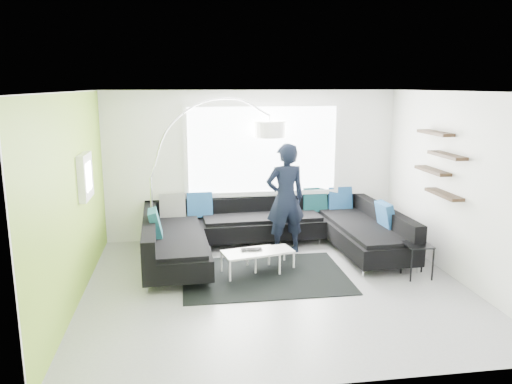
# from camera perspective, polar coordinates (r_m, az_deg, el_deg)

# --- Properties ---
(ground) EXTENTS (5.50, 5.50, 0.00)m
(ground) POSITION_cam_1_polar(r_m,az_deg,el_deg) (7.44, 2.30, -10.69)
(ground) COLOR gray
(ground) RESTS_ON ground
(room_shell) EXTENTS (5.54, 5.04, 2.82)m
(room_shell) POSITION_cam_1_polar(r_m,az_deg,el_deg) (7.15, 2.41, 3.46)
(room_shell) COLOR white
(room_shell) RESTS_ON ground
(sectional_sofa) EXTENTS (4.37, 2.82, 0.92)m
(sectional_sofa) POSITION_cam_1_polar(r_m,az_deg,el_deg) (8.53, 1.77, -4.78)
(sectional_sofa) COLOR black
(sectional_sofa) RESTS_ON ground
(rug) EXTENTS (2.51, 1.83, 0.01)m
(rug) POSITION_cam_1_polar(r_m,az_deg,el_deg) (7.79, 0.99, -9.55)
(rug) COLOR black
(rug) RESTS_ON ground
(coffee_table) EXTENTS (1.20, 0.85, 0.36)m
(coffee_table) POSITION_cam_1_polar(r_m,az_deg,el_deg) (7.96, 0.54, -7.75)
(coffee_table) COLOR silver
(coffee_table) RESTS_ON ground
(arc_lamp) EXTENTS (2.60, 1.19, 2.68)m
(arc_lamp) POSITION_cam_1_polar(r_m,az_deg,el_deg) (8.72, -11.97, 1.66)
(arc_lamp) COLOR white
(arc_lamp) RESTS_ON ground
(side_table) EXTENTS (0.38, 0.38, 0.52)m
(side_table) POSITION_cam_1_polar(r_m,az_deg,el_deg) (8.07, 17.93, -7.49)
(side_table) COLOR black
(side_table) RESTS_ON ground
(person) EXTENTS (0.84, 0.67, 1.93)m
(person) POSITION_cam_1_polar(r_m,az_deg,el_deg) (8.64, 3.38, -0.76)
(person) COLOR black
(person) RESTS_ON ground
(laptop) EXTENTS (0.33, 0.22, 0.03)m
(laptop) POSITION_cam_1_polar(r_m,az_deg,el_deg) (7.79, -0.48, -6.71)
(laptop) COLOR black
(laptop) RESTS_ON coffee_table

